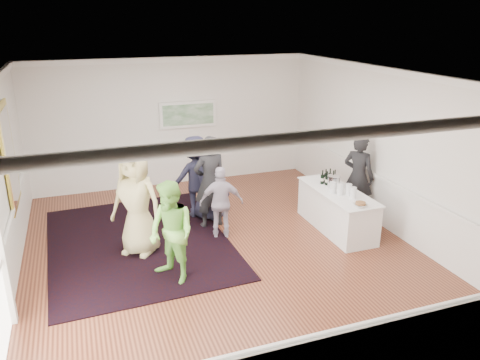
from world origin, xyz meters
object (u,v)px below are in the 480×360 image
object	(u,v)px
nut_bowl	(360,204)
serving_table	(337,210)
guest_tan	(136,202)
bartender	(358,177)
ice_bucket	(334,182)
guest_navy	(209,181)
guest_lilac	(221,203)
guest_dark_b	(210,182)
guest_dark_a	(196,177)
guest_green	(171,233)

from	to	relation	value
nut_bowl	serving_table	bearing A→B (deg)	87.56
guest_tan	bartender	bearing A→B (deg)	39.15
ice_bucket	bartender	bearing A→B (deg)	14.26
guest_navy	guest_lilac	bearing A→B (deg)	133.97
serving_table	bartender	world-z (taller)	bartender
guest_lilac	nut_bowl	distance (m)	2.61
bartender	guest_tan	size ratio (longest dim) A/B	0.93
guest_tan	guest_dark_b	xyz separation A→B (m)	(1.55, 0.68, -0.03)
serving_table	guest_dark_a	bearing A→B (deg)	146.87
serving_table	guest_dark_b	bearing A→B (deg)	156.71
bartender	guest_dark_a	xyz separation A→B (m)	(-3.21, 1.24, -0.03)
serving_table	guest_navy	distance (m)	2.70
serving_table	guest_dark_a	distance (m)	3.02
guest_lilac	guest_navy	size ratio (longest dim) A/B	0.84
guest_dark_a	guest_navy	xyz separation A→B (m)	(0.22, -0.25, -0.03)
bartender	serving_table	bearing A→B (deg)	85.50
serving_table	nut_bowl	distance (m)	0.95
serving_table	guest_lilac	bearing A→B (deg)	168.84
guest_tan	guest_dark_a	world-z (taller)	guest_tan
serving_table	ice_bucket	size ratio (longest dim) A/B	7.92
serving_table	guest_tan	bearing A→B (deg)	175.07
guest_dark_b	bartender	bearing A→B (deg)	160.41
guest_dark_b	nut_bowl	bearing A→B (deg)	133.23
guest_lilac	guest_dark_b	distance (m)	0.61
guest_lilac	guest_dark_a	distance (m)	1.21
bartender	guest_dark_b	world-z (taller)	guest_dark_b
guest_tan	guest_lilac	distance (m)	1.64
ice_bucket	nut_bowl	distance (m)	1.06
nut_bowl	guest_navy	bearing A→B (deg)	135.25
bartender	guest_green	size ratio (longest dim) A/B	1.08
guest_tan	ice_bucket	world-z (taller)	guest_tan
guest_tan	guest_navy	xyz separation A→B (m)	(1.64, 1.04, -0.13)
bartender	guest_dark_a	bearing A→B (deg)	35.62
guest_tan	guest_navy	size ratio (longest dim) A/B	1.15
serving_table	guest_tan	xyz separation A→B (m)	(-3.91, 0.34, 0.57)
serving_table	guest_green	distance (m)	3.65
guest_lilac	nut_bowl	xyz separation A→B (m)	(2.26, -1.29, 0.15)
guest_green	ice_bucket	xyz separation A→B (m)	(3.54, 1.03, 0.10)
guest_green	guest_dark_a	bearing A→B (deg)	128.51
guest_tan	guest_dark_a	xyz separation A→B (m)	(1.41, 1.29, -0.10)
guest_dark_b	ice_bucket	size ratio (longest dim) A/B	7.37
bartender	ice_bucket	bearing A→B (deg)	70.96
guest_dark_a	guest_dark_b	bearing A→B (deg)	100.92
guest_green	guest_dark_b	world-z (taller)	guest_dark_b
guest_dark_b	guest_navy	xyz separation A→B (m)	(0.08, 0.36, -0.10)
nut_bowl	guest_tan	bearing A→B (deg)	163.09
bartender	guest_tan	distance (m)	4.63
bartender	guest_navy	size ratio (longest dim) A/B	1.07
bartender	guest_lilac	bearing A→B (deg)	55.55
guest_tan	nut_bowl	world-z (taller)	guest_tan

